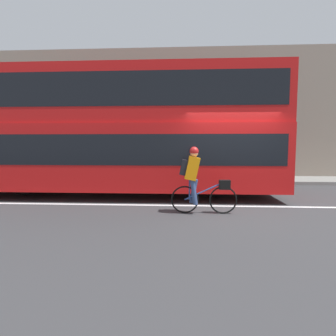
% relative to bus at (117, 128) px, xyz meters
% --- Properties ---
extents(ground_plane, '(80.00, 80.00, 0.00)m').
position_rel_bus_xyz_m(ground_plane, '(3.43, -1.33, -2.16)').
color(ground_plane, '#38383A').
extents(road_center_line, '(50.00, 0.14, 0.01)m').
position_rel_bus_xyz_m(road_center_line, '(3.43, -1.38, -2.15)').
color(road_center_line, silver).
rests_on(road_center_line, ground_plane).
extents(sidewalk_curb, '(60.00, 2.05, 0.14)m').
position_rel_bus_xyz_m(sidewalk_curb, '(3.43, 3.51, -2.09)').
color(sidewalk_curb, gray).
rests_on(sidewalk_curb, ground_plane).
extents(building_facade, '(60.00, 0.30, 6.27)m').
position_rel_bus_xyz_m(building_facade, '(3.43, 4.68, 0.98)').
color(building_facade, gray).
rests_on(building_facade, ground_plane).
extents(bus, '(10.15, 2.46, 3.90)m').
position_rel_bus_xyz_m(bus, '(0.00, 0.00, 0.00)').
color(bus, black).
rests_on(bus, ground_plane).
extents(cyclist_on_bike, '(1.56, 0.32, 1.59)m').
position_rel_bus_xyz_m(cyclist_on_bike, '(2.42, -2.16, -1.30)').
color(cyclist_on_bike, black).
rests_on(cyclist_on_bike, ground_plane).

